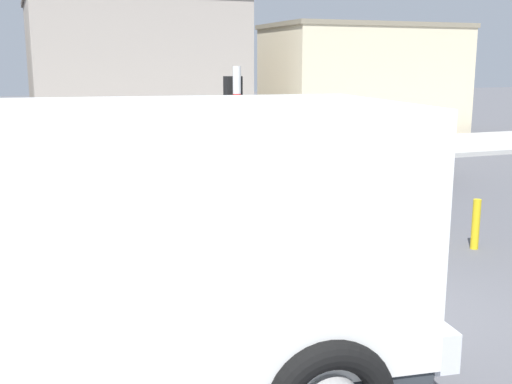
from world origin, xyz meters
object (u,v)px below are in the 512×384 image
Objects in this scene: bollard_near at (476,224)px; bollard_far at (428,207)px; cyclist at (358,214)px; truck_foreground at (121,240)px; car_red_near at (381,153)px; traffic_light_pole at (236,143)px.

bollard_far is (0.00, 1.40, 0.00)m from bollard_near.
bollard_near is (2.42, 0.05, -0.41)m from cyclist.
truck_foreground is 1.32× the size of car_red_near.
traffic_light_pole is (2.26, 3.34, 0.40)m from truck_foreground.
cyclist is at bearing -9.12° from traffic_light_pole.
car_red_near is 4.78× the size of bollard_near.
truck_foreground reaches higher than bollard_far.
bollard_near is at bearing 24.83° from truck_foreground.
traffic_light_pole is (-1.97, 0.32, 1.20)m from cyclist.
traffic_light_pole is 3.56× the size of bollard_near.
bollard_far is at bearing 14.53° from traffic_light_pole.
truck_foreground reaches higher than car_red_near.
car_red_near is 5.05m from bollard_far.
cyclist is 2.45m from bollard_near.
traffic_light_pole is at bearing 170.88° from cyclist.
truck_foreground is 4.05m from traffic_light_pole.
traffic_light_pole reaches higher than car_red_near.
traffic_light_pole is 4.69m from bollard_near.
cyclist is at bearing -148.96° from bollard_far.
truck_foreground is at bearing -144.48° from cyclist.
car_red_near reaches higher than bollard_near.
bollard_near and bollard_far have the same top height.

